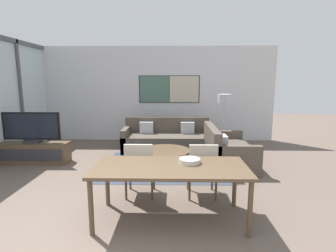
{
  "coord_description": "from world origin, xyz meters",
  "views": [
    {
      "loc": [
        0.68,
        -2.44,
        1.81
      ],
      "look_at": [
        0.58,
        2.48,
        0.95
      ],
      "focal_mm": 28.0,
      "sensor_mm": 36.0,
      "label": 1
    }
  ],
  "objects_px": {
    "fruit_bowl": "(190,160)",
    "television": "(31,128)",
    "sofa_main": "(167,140)",
    "tv_console": "(34,153)",
    "dining_chair_centre": "(202,167)",
    "dining_chair_left": "(140,167)",
    "sofa_side": "(225,152)",
    "dining_table": "(170,171)",
    "coffee_table": "(165,154)",
    "floor_lamp": "(224,103)"
  },
  "relations": [
    {
      "from": "tv_console",
      "to": "sofa_main",
      "type": "height_order",
      "value": "sofa_main"
    },
    {
      "from": "fruit_bowl",
      "to": "dining_table",
      "type": "bearing_deg",
      "value": -154.55
    },
    {
      "from": "floor_lamp",
      "to": "dining_table",
      "type": "bearing_deg",
      "value": -111.18
    },
    {
      "from": "dining_table",
      "to": "television",
      "type": "bearing_deg",
      "value": 142.51
    },
    {
      "from": "television",
      "to": "dining_chair_centre",
      "type": "relative_size",
      "value": 1.44
    },
    {
      "from": "tv_console",
      "to": "sofa_main",
      "type": "bearing_deg",
      "value": 21.88
    },
    {
      "from": "television",
      "to": "dining_chair_centre",
      "type": "distance_m",
      "value": 3.94
    },
    {
      "from": "sofa_main",
      "to": "fruit_bowl",
      "type": "bearing_deg",
      "value": -83.56
    },
    {
      "from": "dining_chair_centre",
      "to": "dining_chair_left",
      "type": "bearing_deg",
      "value": 179.65
    },
    {
      "from": "sofa_side",
      "to": "dining_chair_centre",
      "type": "distance_m",
      "value": 1.81
    },
    {
      "from": "dining_chair_left",
      "to": "floor_lamp",
      "type": "distance_m",
      "value": 3.35
    },
    {
      "from": "coffee_table",
      "to": "floor_lamp",
      "type": "xyz_separation_m",
      "value": [
        1.45,
        1.24,
        0.97
      ]
    },
    {
      "from": "sofa_side",
      "to": "dining_table",
      "type": "height_order",
      "value": "sofa_side"
    },
    {
      "from": "sofa_side",
      "to": "tv_console",
      "type": "bearing_deg",
      "value": 89.77
    },
    {
      "from": "dining_chair_centre",
      "to": "television",
      "type": "bearing_deg",
      "value": 154.71
    },
    {
      "from": "dining_table",
      "to": "dining_chair_left",
      "type": "xyz_separation_m",
      "value": [
        -0.48,
        0.68,
        -0.18
      ]
    },
    {
      "from": "tv_console",
      "to": "television",
      "type": "relative_size",
      "value": 1.23
    },
    {
      "from": "coffee_table",
      "to": "television",
      "type": "bearing_deg",
      "value": 176.29
    },
    {
      "from": "sofa_main",
      "to": "dining_table",
      "type": "height_order",
      "value": "sofa_main"
    },
    {
      "from": "fruit_bowl",
      "to": "tv_console",
      "type": "bearing_deg",
      "value": 146.08
    },
    {
      "from": "tv_console",
      "to": "dining_chair_centre",
      "type": "distance_m",
      "value": 3.93
    },
    {
      "from": "sofa_main",
      "to": "floor_lamp",
      "type": "bearing_deg",
      "value": -4.85
    },
    {
      "from": "dining_table",
      "to": "fruit_bowl",
      "type": "distance_m",
      "value": 0.3
    },
    {
      "from": "television",
      "to": "fruit_bowl",
      "type": "bearing_deg",
      "value": -33.93
    },
    {
      "from": "tv_console",
      "to": "television",
      "type": "height_order",
      "value": "television"
    },
    {
      "from": "tv_console",
      "to": "dining_chair_left",
      "type": "relative_size",
      "value": 1.77
    },
    {
      "from": "coffee_table",
      "to": "sofa_side",
      "type": "bearing_deg",
      "value": 7.57
    },
    {
      "from": "fruit_bowl",
      "to": "television",
      "type": "bearing_deg",
      "value": 146.07
    },
    {
      "from": "fruit_bowl",
      "to": "coffee_table",
      "type": "bearing_deg",
      "value": 100.66
    },
    {
      "from": "coffee_table",
      "to": "dining_table",
      "type": "relative_size",
      "value": 0.54
    },
    {
      "from": "sofa_side",
      "to": "dining_table",
      "type": "bearing_deg",
      "value": 153.43
    },
    {
      "from": "sofa_main",
      "to": "dining_table",
      "type": "relative_size",
      "value": 1.15
    },
    {
      "from": "coffee_table",
      "to": "floor_lamp",
      "type": "relative_size",
      "value": 0.72
    },
    {
      "from": "coffee_table",
      "to": "fruit_bowl",
      "type": "bearing_deg",
      "value": -79.34
    },
    {
      "from": "sofa_main",
      "to": "dining_chair_left",
      "type": "bearing_deg",
      "value": -97.05
    },
    {
      "from": "tv_console",
      "to": "sofa_side",
      "type": "xyz_separation_m",
      "value": [
        4.23,
        -0.02,
        0.04
      ]
    },
    {
      "from": "dining_chair_left",
      "to": "dining_chair_centre",
      "type": "bearing_deg",
      "value": -0.35
    },
    {
      "from": "sofa_main",
      "to": "fruit_bowl",
      "type": "distance_m",
      "value": 3.46
    },
    {
      "from": "tv_console",
      "to": "dining_chair_centre",
      "type": "bearing_deg",
      "value": -25.28
    },
    {
      "from": "coffee_table",
      "to": "dining_chair_centre",
      "type": "bearing_deg",
      "value": -67.44
    },
    {
      "from": "sofa_side",
      "to": "fruit_bowl",
      "type": "xyz_separation_m",
      "value": [
        -0.91,
        -2.21,
        0.5
      ]
    },
    {
      "from": "tv_console",
      "to": "fruit_bowl",
      "type": "relative_size",
      "value": 5.51
    },
    {
      "from": "sofa_main",
      "to": "dining_chair_left",
      "type": "height_order",
      "value": "dining_chair_left"
    },
    {
      "from": "floor_lamp",
      "to": "tv_console",
      "type": "bearing_deg",
      "value": -166.48
    },
    {
      "from": "television",
      "to": "dining_chair_left",
      "type": "bearing_deg",
      "value": -32.95
    },
    {
      "from": "sofa_main",
      "to": "dining_chair_centre",
      "type": "xyz_separation_m",
      "value": [
        0.62,
        -2.85,
        0.21
      ]
    },
    {
      "from": "tv_console",
      "to": "dining_chair_centre",
      "type": "xyz_separation_m",
      "value": [
        3.55,
        -1.68,
        0.26
      ]
    },
    {
      "from": "sofa_side",
      "to": "dining_chair_centre",
      "type": "xyz_separation_m",
      "value": [
        -0.68,
        -1.66,
        0.21
      ]
    },
    {
      "from": "television",
      "to": "fruit_bowl",
      "type": "distance_m",
      "value": 3.99
    },
    {
      "from": "sofa_side",
      "to": "fruit_bowl",
      "type": "relative_size",
      "value": 5.74
    }
  ]
}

